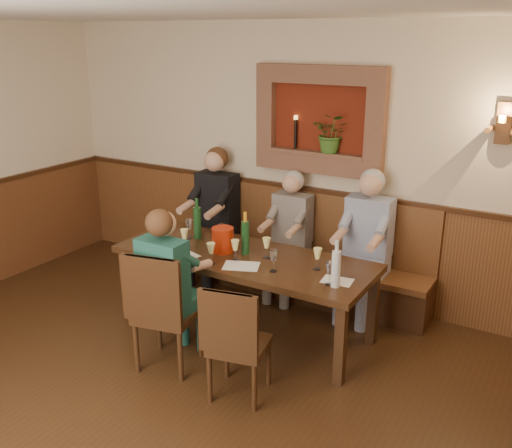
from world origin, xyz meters
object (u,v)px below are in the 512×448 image
at_px(chair_near_right, 239,363).
at_px(water_bottle, 336,268).
at_px(bench, 291,264).
at_px(person_bench_right, 364,258).
at_px(person_bench_left, 213,226).
at_px(person_bench_mid, 288,247).
at_px(spittoon_bucket, 223,240).
at_px(wine_bottle_green_a, 245,237).
at_px(wine_bottle_green_b, 197,222).
at_px(chair_near_left, 167,333).
at_px(dining_table, 244,263).
at_px(person_chair_front, 172,300).

height_order(chair_near_right, water_bottle, water_bottle).
bearing_deg(bench, person_bench_right, -7.22).
height_order(person_bench_left, person_bench_mid, person_bench_left).
relative_size(spittoon_bucket, water_bottle, 0.59).
xyz_separation_m(person_bench_right, wine_bottle_green_a, (-0.85, -0.80, 0.31)).
relative_size(chair_near_right, wine_bottle_green_b, 2.32).
xyz_separation_m(bench, wine_bottle_green_a, (-0.00, -0.91, 0.59)).
relative_size(chair_near_left, chair_near_right, 1.11).
xyz_separation_m(dining_table, person_chair_front, (-0.22, -0.78, -0.11)).
relative_size(person_bench_right, water_bottle, 3.75).
bearing_deg(water_bottle, person_bench_left, 151.39).
height_order(person_bench_mid, person_chair_front, person_chair_front).
height_order(bench, chair_near_left, bench).
height_order(spittoon_bucket, wine_bottle_green_b, wine_bottle_green_b).
height_order(dining_table, person_bench_mid, person_bench_mid).
height_order(person_bench_left, person_bench_right, person_bench_left).
xyz_separation_m(spittoon_bucket, wine_bottle_green_b, (-0.42, 0.18, 0.05)).
bearing_deg(wine_bottle_green_b, spittoon_bucket, -22.90).
bearing_deg(person_chair_front, person_bench_left, 113.57).
height_order(person_bench_mid, wine_bottle_green_b, person_bench_mid).
distance_m(chair_near_left, person_bench_mid, 1.73).
distance_m(chair_near_left, wine_bottle_green_a, 1.10).
bearing_deg(chair_near_right, wine_bottle_green_a, 106.54).
relative_size(chair_near_left, water_bottle, 2.67).
height_order(chair_near_right, person_bench_mid, person_bench_mid).
bearing_deg(person_chair_front, person_bench_right, 56.61).
relative_size(person_bench_left, person_bench_mid, 1.11).
bearing_deg(chair_near_left, person_bench_right, 45.54).
height_order(person_bench_left, wine_bottle_green_a, person_bench_left).
xyz_separation_m(dining_table, person_bench_mid, (0.02, 0.84, -0.12)).
relative_size(bench, person_bench_mid, 2.22).
xyz_separation_m(person_bench_left, spittoon_bucket, (0.71, -0.86, 0.24)).
xyz_separation_m(bench, water_bottle, (0.99, -1.15, 0.58)).
bearing_deg(person_chair_front, chair_near_right, -9.78).
height_order(person_bench_left, wine_bottle_green_b, person_bench_left).
height_order(spittoon_bucket, water_bottle, water_bottle).
xyz_separation_m(chair_near_left, wine_bottle_green_a, (0.21, 0.89, 0.61)).
xyz_separation_m(bench, person_bench_mid, (0.02, -0.10, 0.23)).
bearing_deg(dining_table, chair_near_left, -104.03).
height_order(dining_table, person_chair_front, person_chair_front).
bearing_deg(spittoon_bucket, wine_bottle_green_a, 15.04).
xyz_separation_m(chair_near_left, spittoon_bucket, (0.00, 0.84, 0.56)).
bearing_deg(chair_near_right, wine_bottle_green_b, 124.83).
bearing_deg(dining_table, chair_near_right, -60.35).
xyz_separation_m(chair_near_right, wine_bottle_green_a, (-0.52, 0.94, 0.64)).
xyz_separation_m(chair_near_left, chair_near_right, (0.73, -0.05, -0.03)).
height_order(chair_near_left, person_chair_front, person_chair_front).
distance_m(dining_table, wine_bottle_green_b, 0.69).
bearing_deg(bench, wine_bottle_green_b, -128.46).
distance_m(chair_near_right, person_bench_left, 2.29).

